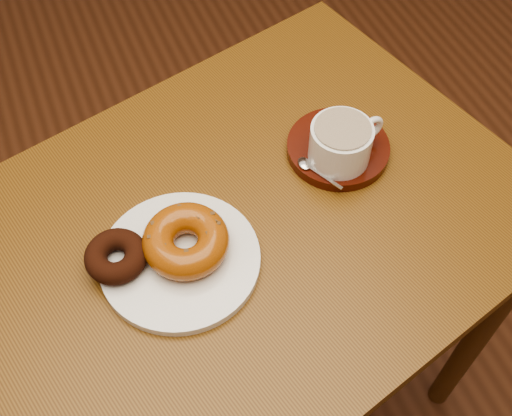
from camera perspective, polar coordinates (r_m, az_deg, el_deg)
name	(u,v)px	position (r m, az deg, el deg)	size (l,w,h in m)	color
ground	(163,374)	(1.78, -8.27, -14.38)	(6.00, 6.00, 0.00)	#562F1B
cafe_table	(245,263)	(1.10, -0.97, -4.93)	(1.03, 0.87, 0.83)	brown
donut_plate	(180,260)	(0.95, -6.77, -4.59)	(0.24, 0.24, 0.01)	white
donut_cinnamon	(116,256)	(0.94, -12.33, -4.22)	(0.09, 0.09, 0.03)	black
donut_caramel	(186,241)	(0.93, -6.26, -2.92)	(0.15, 0.15, 0.05)	#9B4D10
saucer	(338,148)	(1.07, 7.29, 5.30)	(0.17, 0.17, 0.02)	#3E1108
coffee_cup	(342,142)	(1.02, 7.61, 5.81)	(0.13, 0.10, 0.07)	white
teaspoon	(308,166)	(1.03, 4.68, 3.73)	(0.05, 0.08, 0.01)	silver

